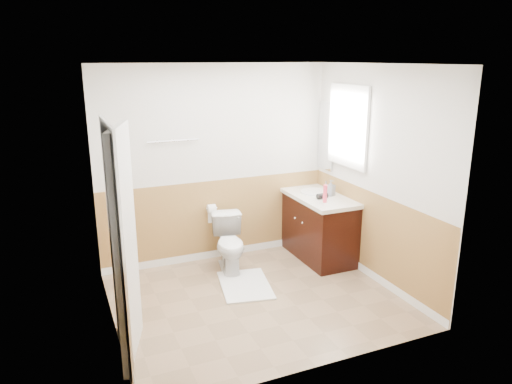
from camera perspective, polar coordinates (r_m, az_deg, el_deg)
name	(u,v)px	position (r m, az deg, el deg)	size (l,w,h in m)	color
floor	(257,299)	(5.39, 0.07, -12.64)	(3.00, 3.00, 0.00)	#8C7051
ceiling	(257,64)	(4.75, 0.08, 14.97)	(3.00, 3.00, 0.00)	white
wall_back	(216,165)	(6.11, -4.76, 3.25)	(3.00, 3.00, 0.00)	silver
wall_front	(322,230)	(3.82, 7.82, -4.50)	(3.00, 3.00, 0.00)	silver
wall_left	(105,207)	(4.57, -17.48, -1.71)	(3.00, 3.00, 0.00)	silver
wall_right	(377,176)	(5.67, 14.15, 1.85)	(3.00, 3.00, 0.00)	silver
wainscot_back	(218,221)	(6.30, -4.57, -3.44)	(3.00, 3.00, 0.00)	#AD8545
wainscot_front	(318,314)	(4.15, 7.34, -14.22)	(3.00, 3.00, 0.00)	#AD8545
wainscot_left	(113,282)	(4.84, -16.61, -10.20)	(2.60, 2.60, 0.00)	#AD8545
wainscot_right	(372,237)	(5.88, 13.57, -5.27)	(2.60, 2.60, 0.00)	#AD8545
toilet	(230,244)	(5.97, -3.12, -6.16)	(0.38, 0.67, 0.68)	white
bath_mat	(245,285)	(5.68, -1.29, -11.00)	(0.55, 0.80, 0.02)	white
vanity_cabinet	(319,228)	(6.36, 7.46, -4.30)	(0.55, 1.10, 0.80)	black
vanity_knob_left	(302,223)	(6.08, 5.54, -3.67)	(0.03, 0.03, 0.03)	silver
vanity_knob_right	(295,218)	(6.25, 4.66, -3.12)	(0.03, 0.03, 0.03)	white
countertop	(319,197)	(6.22, 7.51, -0.63)	(0.60, 1.15, 0.05)	silver
sink_basin	(314,192)	(6.34, 6.92, 0.03)	(0.36, 0.36, 0.02)	white
faucet	(326,186)	(6.41, 8.33, 0.72)	(0.02, 0.02, 0.14)	silver
lotion_bottle	(325,194)	(5.91, 8.21, -0.19)	(0.05, 0.05, 0.22)	#F13E58
soap_dispenser	(331,188)	(6.21, 8.85, 0.49)	(0.09, 0.09, 0.20)	gray
hair_dryer_body	(322,196)	(6.07, 7.87, -0.47)	(0.07, 0.07, 0.14)	black
hair_dryer_handle	(321,199)	(6.06, 7.67, -0.80)	(0.03, 0.03, 0.07)	black
mirror_panel	(326,136)	(6.49, 8.30, 6.58)	(0.02, 0.35, 0.90)	silver
window_frame	(348,126)	(6.03, 10.86, 7.70)	(0.04, 0.80, 1.00)	white
window_glass	(349,126)	(6.04, 10.99, 7.70)	(0.01, 0.70, 0.90)	white
door	(126,246)	(4.23, -15.20, -6.23)	(0.05, 0.80, 2.04)	white
door_frame	(117,246)	(4.22, -16.24, -6.23)	(0.02, 0.92, 2.10)	white
door_knob	(128,240)	(4.57, -15.01, -5.50)	(0.06, 0.06, 0.06)	silver
towel_bar	(173,141)	(5.84, -9.81, 6.01)	(0.02, 0.02, 0.62)	silver
tp_holder_bar	(211,209)	(6.15, -5.31, -1.97)	(0.02, 0.02, 0.14)	silver
tp_roll	(211,209)	(6.15, -5.31, -1.97)	(0.11, 0.11, 0.10)	white
tp_sheet	(212,217)	(6.19, -5.29, -2.94)	(0.10, 0.01, 0.16)	white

